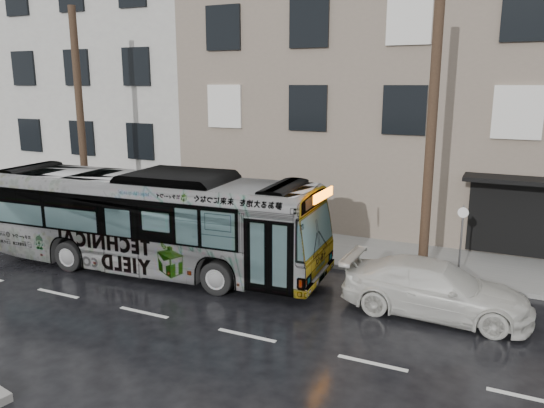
% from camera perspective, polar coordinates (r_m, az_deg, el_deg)
% --- Properties ---
extents(ground, '(120.00, 120.00, 0.00)m').
position_cam_1_polar(ground, '(17.16, -8.38, -8.34)').
color(ground, black).
rests_on(ground, ground).
extents(sidewalk, '(90.00, 3.60, 0.15)m').
position_cam_1_polar(sidewalk, '(21.16, -1.09, -3.86)').
color(sidewalk, gray).
rests_on(sidewalk, ground).
extents(building_taupe, '(20.00, 12.00, 11.00)m').
position_cam_1_polar(building_taupe, '(26.29, 16.72, 10.89)').
color(building_taupe, gray).
rests_on(building_taupe, ground).
extents(building_grey, '(26.00, 15.00, 16.00)m').
position_cam_1_polar(building_grey, '(38.53, -20.07, 14.86)').
color(building_grey, beige).
rests_on(building_grey, ground).
extents(utility_pole_front, '(0.30, 0.30, 9.00)m').
position_cam_1_polar(utility_pole_front, '(16.83, 16.74, 7.16)').
color(utility_pole_front, '#3F2E1F').
rests_on(utility_pole_front, sidewalk).
extents(utility_pole_rear, '(0.30, 0.30, 9.00)m').
position_cam_1_polar(utility_pole_rear, '(23.40, -19.89, 8.40)').
color(utility_pole_rear, '#3F2E1F').
rests_on(utility_pole_rear, sidewalk).
extents(sign_post, '(0.06, 0.06, 2.40)m').
position_cam_1_polar(sign_post, '(17.33, 19.63, -4.05)').
color(sign_post, slate).
rests_on(sign_post, sidewalk).
extents(bus, '(12.28, 3.55, 3.38)m').
position_cam_1_polar(bus, '(18.23, -13.14, -1.69)').
color(bus, '#B2B2B2').
rests_on(bus, ground).
extents(white_sedan, '(5.03, 2.12, 1.45)m').
position_cam_1_polar(white_sedan, '(15.21, 17.15, -8.70)').
color(white_sedan, silver).
rests_on(white_sedan, ground).
extents(dark_sedan, '(4.50, 2.04, 1.43)m').
position_cam_1_polar(dark_sedan, '(23.05, -25.10, -2.05)').
color(dark_sedan, black).
rests_on(dark_sedan, ground).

